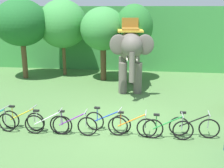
# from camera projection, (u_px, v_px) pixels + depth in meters

# --- Properties ---
(ground_plane) EXTENTS (80.00, 80.00, 0.00)m
(ground_plane) POSITION_uv_depth(u_px,v_px,m) (117.00, 123.00, 10.76)
(ground_plane) COLOR #4C753D
(foliage_hedge) EXTENTS (36.00, 6.00, 4.39)m
(foliage_hedge) POSITION_uv_depth(u_px,v_px,m) (134.00, 35.00, 21.84)
(foliage_hedge) COLOR #3D8E42
(foliage_hedge) RESTS_ON ground
(tree_far_right) EXTENTS (3.23, 3.23, 4.83)m
(tree_far_right) POSITION_uv_depth(u_px,v_px,m) (21.00, 23.00, 16.74)
(tree_far_right) COLOR brown
(tree_far_right) RESTS_ON ground
(tree_center) EXTENTS (3.12, 3.12, 4.81)m
(tree_center) POSITION_uv_depth(u_px,v_px,m) (63.00, 24.00, 17.61)
(tree_center) COLOR brown
(tree_center) RESTS_ON ground
(tree_center_right) EXTENTS (2.67, 2.67, 4.37)m
(tree_center_right) POSITION_uv_depth(u_px,v_px,m) (103.00, 29.00, 16.34)
(tree_center_right) COLOR brown
(tree_center_right) RESTS_ON ground
(tree_far_left) EXTENTS (2.21, 2.21, 4.52)m
(tree_far_left) POSITION_uv_depth(u_px,v_px,m) (134.00, 27.00, 16.23)
(tree_far_left) COLOR brown
(tree_far_left) RESTS_ON ground
(elephant) EXTENTS (2.09, 4.21, 3.78)m
(elephant) POSITION_uv_depth(u_px,v_px,m) (130.00, 49.00, 14.53)
(elephant) COLOR #665E56
(elephant) RESTS_ON ground
(bike_yellow) EXTENTS (1.71, 0.52, 0.92)m
(bike_yellow) POSITION_uv_depth(u_px,v_px,m) (23.00, 120.00, 10.12)
(bike_yellow) COLOR black
(bike_yellow) RESTS_ON ground
(bike_white) EXTENTS (1.71, 0.52, 0.92)m
(bike_white) POSITION_uv_depth(u_px,v_px,m) (48.00, 124.00, 9.76)
(bike_white) COLOR black
(bike_white) RESTS_ON ground
(bike_purple) EXTENTS (1.71, 0.52, 0.92)m
(bike_purple) POSITION_uv_depth(u_px,v_px,m) (73.00, 125.00, 9.69)
(bike_purple) COLOR black
(bike_purple) RESTS_ON ground
(bike_blue) EXTENTS (1.69, 0.52, 0.92)m
(bike_blue) POSITION_uv_depth(u_px,v_px,m) (108.00, 122.00, 9.95)
(bike_blue) COLOR black
(bike_blue) RESTS_ON ground
(bike_orange) EXTENTS (1.71, 0.52, 0.92)m
(bike_orange) POSITION_uv_depth(u_px,v_px,m) (132.00, 126.00, 9.58)
(bike_orange) COLOR black
(bike_orange) RESTS_ON ground
(bike_green) EXTENTS (1.71, 0.52, 0.92)m
(bike_green) POSITION_uv_depth(u_px,v_px,m) (168.00, 129.00, 9.39)
(bike_green) COLOR black
(bike_green) RESTS_ON ground
(bike_black) EXTENTS (1.71, 0.52, 0.92)m
(bike_black) POSITION_uv_depth(u_px,v_px,m) (194.00, 127.00, 9.55)
(bike_black) COLOR black
(bike_black) RESTS_ON ground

